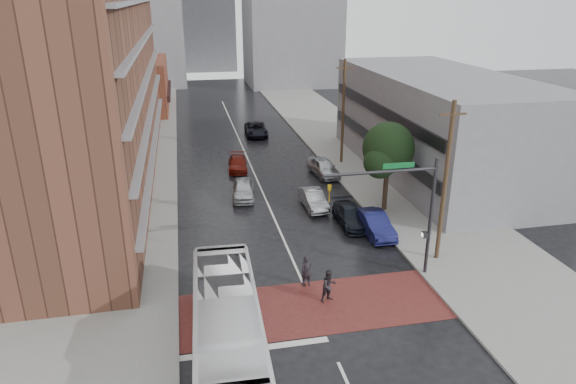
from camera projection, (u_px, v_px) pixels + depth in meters
ground at (316, 312)px, 26.71m from camera, size 160.00×160.00×0.00m
crosswalk at (313, 307)px, 27.16m from camera, size 14.00×5.00×0.02m
sidewalk_west at (127, 173)px, 47.36m from camera, size 9.00×90.00×0.15m
sidewalk_east at (364, 158)px, 51.70m from camera, size 9.00×90.00×0.15m
apartment_block at (74, 14)px, 40.96m from camera, size 10.00×44.00×28.00m
storefront_west at (138, 85)px, 72.53m from camera, size 8.00×16.00×7.00m
building_east at (437, 124)px, 46.48m from camera, size 11.00×26.00×9.00m
distant_tower_center at (205, 12)px, 109.20m from camera, size 12.00×10.00×24.00m
street_tree at (388, 151)px, 37.61m from camera, size 4.20×4.10×6.90m
signal_mast at (408, 202)px, 28.40m from camera, size 6.50×0.30×7.20m
utility_pole_near at (445, 182)px, 30.18m from camera, size 1.60×0.26×10.00m
utility_pole_far at (343, 111)px, 48.45m from camera, size 1.60×0.26×10.00m
transit_bus at (228, 335)px, 22.19m from camera, size 3.31×12.34×3.41m
pedestrian_a at (307, 271)px, 28.83m from camera, size 0.72×0.51×1.87m
pedestrian_b at (329, 286)px, 27.39m from camera, size 1.08×0.95×1.84m
car_travel_a at (243, 189)px, 41.46m from camera, size 2.26×4.49×1.47m
car_travel_b at (314, 199)px, 39.58m from camera, size 1.58×4.25×1.39m
car_travel_c at (238, 163)px, 48.22m from camera, size 2.13×4.42×1.24m
suv_travel at (256, 129)px, 59.99m from camera, size 2.66×5.39×1.47m
car_parked_near at (375, 224)px, 35.17m from camera, size 1.67×4.63×1.52m
car_parked_mid at (351, 216)px, 36.68m from camera, size 1.90×4.62×1.34m
car_parked_far at (323, 167)px, 46.64m from camera, size 2.42×4.81×1.57m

